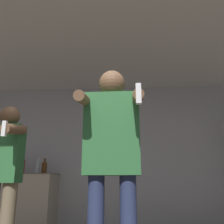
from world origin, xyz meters
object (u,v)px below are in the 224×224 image
person_woman_foreground (112,153)px  bottle_tall_gin (23,166)px  bottle_brown_liquor (44,167)px  bottle_red_label (4,165)px  person_man_side (3,172)px  bottle_short_whiskey (38,167)px

person_woman_foreground → bottle_tall_gin: bearing=125.7°
bottle_brown_liquor → bottle_red_label: 0.69m
bottle_brown_liquor → bottle_red_label: bottle_red_label is taller
bottle_brown_liquor → person_man_side: 1.69m
bottle_red_label → bottle_tall_gin: bearing=0.0°
bottle_red_label → bottle_tall_gin: (0.32, 0.00, -0.01)m
bottle_short_whiskey → bottle_tall_gin: bearing=180.0°
person_woman_foreground → person_man_side: (-1.13, 0.59, -0.12)m
bottle_red_label → person_man_side: person_man_side is taller
bottle_red_label → person_man_side: bearing=-63.9°
bottle_brown_liquor → bottle_red_label: bearing=180.0°
bottle_short_whiskey → person_man_side: 1.70m
bottle_red_label → person_woman_foreground: bearing=-49.4°
bottle_red_label → bottle_tall_gin: bottle_red_label is taller
bottle_short_whiskey → bottle_red_label: 0.58m
bottle_tall_gin → person_man_side: person_man_side is taller
bottle_brown_liquor → bottle_short_whiskey: bearing=180.0°
bottle_tall_gin → person_man_side: bearing=-73.3°
bottle_brown_liquor → bottle_tall_gin: bearing=180.0°
bottle_brown_liquor → person_man_side: bearing=-85.5°
bottle_brown_liquor → bottle_short_whiskey: bottle_short_whiskey is taller
person_woman_foreground → person_man_side: 1.28m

